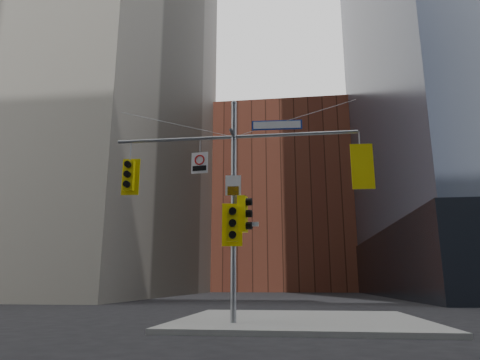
% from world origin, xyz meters
% --- Properties ---
extents(ground, '(160.00, 160.00, 0.00)m').
position_xyz_m(ground, '(0.00, 0.00, 0.00)').
color(ground, black).
rests_on(ground, ground).
extents(sidewalk_corner, '(8.00, 8.00, 0.15)m').
position_xyz_m(sidewalk_corner, '(2.00, 4.00, 0.07)').
color(sidewalk_corner, gray).
rests_on(sidewalk_corner, ground).
extents(brick_midrise, '(26.00, 20.00, 28.00)m').
position_xyz_m(brick_midrise, '(0.00, 58.00, 14.00)').
color(brick_midrise, brown).
rests_on(brick_midrise, ground).
extents(signal_assembly, '(8.00, 0.80, 7.30)m').
position_xyz_m(signal_assembly, '(0.00, 1.99, 4.42)').
color(signal_assembly, gray).
rests_on(signal_assembly, ground).
extents(traffic_light_west_arm, '(0.60, 0.49, 1.26)m').
position_xyz_m(traffic_light_west_arm, '(-3.55, 2.01, 4.80)').
color(traffic_light_west_arm, yellow).
rests_on(traffic_light_west_arm, ground).
extents(traffic_light_east_arm, '(0.69, 0.55, 1.43)m').
position_xyz_m(traffic_light_east_arm, '(4.02, 1.99, 4.80)').
color(traffic_light_east_arm, yellow).
rests_on(traffic_light_east_arm, ground).
extents(traffic_light_pole_side, '(0.47, 0.40, 1.14)m').
position_xyz_m(traffic_light_pole_side, '(0.33, 1.99, 3.43)').
color(traffic_light_pole_side, yellow).
rests_on(traffic_light_pole_side, ground).
extents(traffic_light_pole_front, '(0.63, 0.56, 1.34)m').
position_xyz_m(traffic_light_pole_front, '(-0.00, 1.73, 3.08)').
color(traffic_light_pole_front, yellow).
rests_on(traffic_light_pole_front, ground).
extents(street_sign_blade, '(1.64, 0.13, 0.32)m').
position_xyz_m(street_sign_blade, '(1.43, 2.00, 6.35)').
color(street_sign_blade, '#102F9B').
rests_on(street_sign_blade, ground).
extents(regulatory_sign_arm, '(0.57, 0.12, 0.71)m').
position_xyz_m(regulatory_sign_arm, '(-1.14, 1.97, 5.17)').
color(regulatory_sign_arm, silver).
rests_on(regulatory_sign_arm, ground).
extents(regulatory_sign_pole, '(0.50, 0.07, 0.65)m').
position_xyz_m(regulatory_sign_pole, '(0.00, 1.88, 4.31)').
color(regulatory_sign_pole, silver).
rests_on(regulatory_sign_pole, ground).
extents(street_blade_ew, '(0.69, 0.06, 0.14)m').
position_xyz_m(street_blade_ew, '(0.45, 2.00, 3.09)').
color(street_blade_ew, silver).
rests_on(street_blade_ew, ground).
extents(street_blade_ns, '(0.04, 0.79, 0.16)m').
position_xyz_m(street_blade_ns, '(0.00, 2.45, 2.82)').
color(street_blade_ns, '#145926').
rests_on(street_blade_ns, ground).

